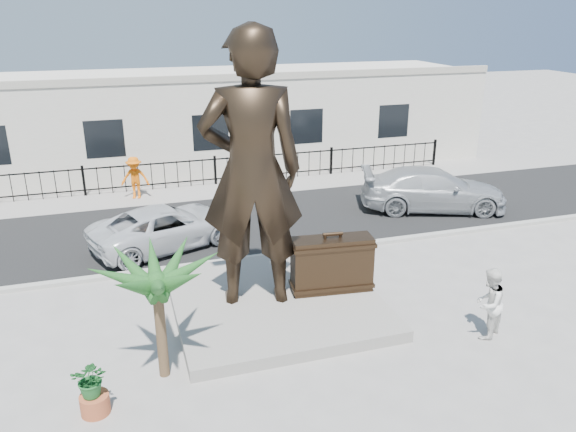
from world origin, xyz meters
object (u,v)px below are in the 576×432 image
at_px(suitcase, 332,264).
at_px(tourist, 489,303).
at_px(car_white, 166,227).
at_px(statue, 252,171).

distance_m(suitcase, tourist, 3.98).
bearing_deg(car_white, tourist, -159.28).
distance_m(tourist, car_white, 10.20).
xyz_separation_m(statue, suitcase, (2.07, -0.17, -2.65)).
height_order(suitcase, car_white, suitcase).
relative_size(suitcase, tourist, 1.21).
relative_size(statue, car_white, 1.39).
height_order(tourist, car_white, tourist).
bearing_deg(tourist, car_white, -81.68).
distance_m(suitcase, car_white, 6.26).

